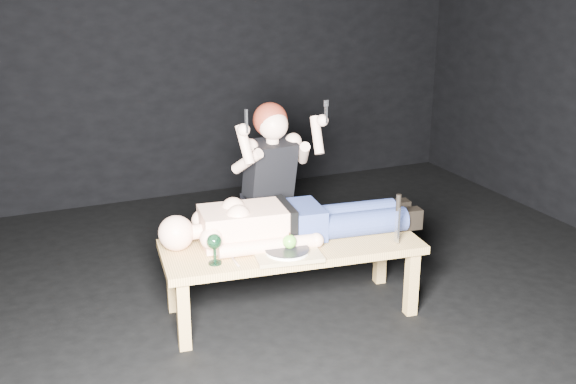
# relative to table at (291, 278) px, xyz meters

# --- Properties ---
(ground) EXTENTS (5.00, 5.00, 0.00)m
(ground) POSITION_rel_table_xyz_m (0.14, -0.08, -0.23)
(ground) COLOR black
(ground) RESTS_ON ground
(back_wall) EXTENTS (5.00, 0.00, 5.00)m
(back_wall) POSITION_rel_table_xyz_m (0.14, 2.42, 1.27)
(back_wall) COLOR black
(back_wall) RESTS_ON ground
(table) EXTENTS (1.56, 0.73, 0.45)m
(table) POSITION_rel_table_xyz_m (0.00, 0.00, 0.00)
(table) COLOR tan
(table) RESTS_ON ground
(lying_man) EXTENTS (1.53, 0.62, 0.26)m
(lying_man) POSITION_rel_table_xyz_m (0.05, 0.08, 0.35)
(lying_man) COLOR beige
(lying_man) RESTS_ON table
(kneeling_woman) EXTENTS (0.71, 0.78, 1.22)m
(kneeling_woman) POSITION_rel_table_xyz_m (0.06, 0.58, 0.39)
(kneeling_woman) COLOR black
(kneeling_woman) RESTS_ON ground
(serving_tray) EXTENTS (0.40, 0.32, 0.02)m
(serving_tray) POSITION_rel_table_xyz_m (-0.10, -0.16, 0.24)
(serving_tray) COLOR tan
(serving_tray) RESTS_ON table
(plate) EXTENTS (0.28, 0.28, 0.02)m
(plate) POSITION_rel_table_xyz_m (-0.10, -0.16, 0.26)
(plate) COLOR white
(plate) RESTS_ON serving_tray
(apple) EXTENTS (0.08, 0.08, 0.08)m
(apple) POSITION_rel_table_xyz_m (-0.08, -0.15, 0.31)
(apple) COLOR green
(apple) RESTS_ON plate
(goblet) EXTENTS (0.09, 0.09, 0.17)m
(goblet) POSITION_rel_table_xyz_m (-0.50, -0.10, 0.31)
(goblet) COLOR black
(goblet) RESTS_ON table
(fork_flat) EXTENTS (0.02, 0.16, 0.01)m
(fork_flat) POSITION_rel_table_xyz_m (-0.39, -0.12, 0.23)
(fork_flat) COLOR #B2B2B7
(fork_flat) RESTS_ON table
(knife_flat) EXTENTS (0.06, 0.16, 0.01)m
(knife_flat) POSITION_rel_table_xyz_m (0.05, -0.17, 0.23)
(knife_flat) COLOR #B2B2B7
(knife_flat) RESTS_ON table
(spoon_flat) EXTENTS (0.08, 0.15, 0.01)m
(spoon_flat) POSITION_rel_table_xyz_m (0.02, -0.09, 0.23)
(spoon_flat) COLOR #B2B2B7
(spoon_flat) RESTS_ON table
(carving_knife) EXTENTS (0.04, 0.05, 0.30)m
(carving_knife) POSITION_rel_table_xyz_m (0.56, -0.25, 0.38)
(carving_knife) COLOR #B2B2B7
(carving_knife) RESTS_ON table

